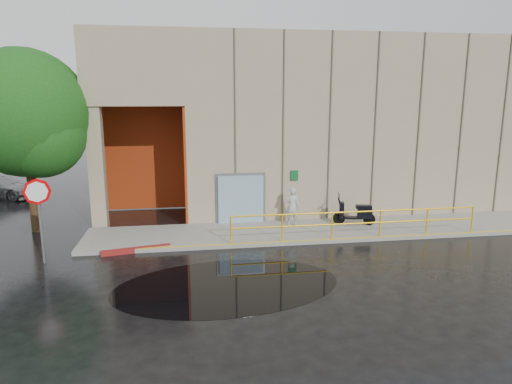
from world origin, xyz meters
TOP-DOWN VIEW (x-y plane):
  - ground at (0.00, 0.00)m, footprint 120.00×120.00m
  - sidewalk at (4.00, 4.50)m, footprint 20.00×3.00m
  - building at (5.10, 10.98)m, footprint 20.00×10.17m
  - guardrail at (4.25, 3.15)m, footprint 9.56×0.06m
  - person at (2.25, 5.21)m, footprint 0.63×0.47m
  - scooter at (4.83, 4.83)m, footprint 1.77×0.96m
  - stop_sign at (-6.74, 2.46)m, footprint 0.83×0.28m
  - red_curb at (-3.85, 3.10)m, footprint 2.39×0.66m
  - puddle at (-0.93, -0.25)m, footprint 6.98×4.69m
  - tree_near at (-7.98, 6.28)m, footprint 4.95×4.95m

SIDE VIEW (x-z plane):
  - ground at x=0.00m, z-range 0.00..0.00m
  - puddle at x=-0.93m, z-range 0.00..0.01m
  - sidewalk at x=4.00m, z-range 0.00..0.15m
  - red_curb at x=-3.85m, z-range 0.00..0.18m
  - guardrail at x=4.25m, z-range 0.16..1.19m
  - scooter at x=4.83m, z-range 0.25..1.59m
  - person at x=2.25m, z-range 0.15..1.72m
  - stop_sign at x=-6.74m, z-range 0.63..3.46m
  - building at x=5.10m, z-range 0.21..8.21m
  - tree_near at x=-7.98m, z-range 0.94..8.17m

